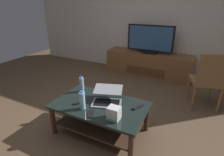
{
  "coord_description": "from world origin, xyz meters",
  "views": [
    {
      "loc": [
        1.12,
        -1.72,
        1.6
      ],
      "look_at": [
        0.05,
        0.43,
        0.57
      ],
      "focal_mm": 28.48,
      "sensor_mm": 36.0,
      "label": 1
    }
  ],
  "objects_px": {
    "television": "(150,40)",
    "dining_chair": "(208,79)",
    "router_box": "(114,113)",
    "water_bottle_near": "(82,85)",
    "water_bottle_far": "(82,101)",
    "soundbar_remote": "(80,102)",
    "laptop": "(107,97)",
    "media_cabinet": "(148,64)",
    "coffee_table": "(100,113)",
    "tv_remote": "(138,107)",
    "cell_phone": "(90,114)"
  },
  "relations": [
    {
      "from": "router_box",
      "to": "cell_phone",
      "type": "distance_m",
      "value": 0.29
    },
    {
      "from": "dining_chair",
      "to": "water_bottle_near",
      "type": "height_order",
      "value": "dining_chair"
    },
    {
      "from": "water_bottle_near",
      "to": "tv_remote",
      "type": "relative_size",
      "value": 1.46
    },
    {
      "from": "media_cabinet",
      "to": "laptop",
      "type": "relative_size",
      "value": 4.1
    },
    {
      "from": "water_bottle_near",
      "to": "tv_remote",
      "type": "distance_m",
      "value": 0.86
    },
    {
      "from": "coffee_table",
      "to": "tv_remote",
      "type": "relative_size",
      "value": 7.29
    },
    {
      "from": "television",
      "to": "dining_chair",
      "type": "xyz_separation_m",
      "value": [
        1.21,
        -0.98,
        -0.32
      ]
    },
    {
      "from": "dining_chair",
      "to": "soundbar_remote",
      "type": "relative_size",
      "value": 5.82
    },
    {
      "from": "water_bottle_near",
      "to": "water_bottle_far",
      "type": "height_order",
      "value": "water_bottle_far"
    },
    {
      "from": "water_bottle_far",
      "to": "dining_chair",
      "type": "bearing_deg",
      "value": 46.89
    },
    {
      "from": "dining_chair",
      "to": "television",
      "type": "bearing_deg",
      "value": 140.91
    },
    {
      "from": "television",
      "to": "water_bottle_far",
      "type": "relative_size",
      "value": 4.31
    },
    {
      "from": "water_bottle_near",
      "to": "coffee_table",
      "type": "bearing_deg",
      "value": -24.71
    },
    {
      "from": "coffee_table",
      "to": "laptop",
      "type": "distance_m",
      "value": 0.22
    },
    {
      "from": "laptop",
      "to": "water_bottle_far",
      "type": "bearing_deg",
      "value": -124.71
    },
    {
      "from": "dining_chair",
      "to": "router_box",
      "type": "xyz_separation_m",
      "value": [
        -0.91,
        -1.45,
        -0.02
      ]
    },
    {
      "from": "router_box",
      "to": "tv_remote",
      "type": "relative_size",
      "value": 0.93
    },
    {
      "from": "tv_remote",
      "to": "soundbar_remote",
      "type": "bearing_deg",
      "value": -137.48
    },
    {
      "from": "laptop",
      "to": "coffee_table",
      "type": "bearing_deg",
      "value": -119.25
    },
    {
      "from": "coffee_table",
      "to": "cell_phone",
      "type": "xyz_separation_m",
      "value": [
        0.01,
        -0.25,
        0.13
      ]
    },
    {
      "from": "router_box",
      "to": "soundbar_remote",
      "type": "relative_size",
      "value": 0.93
    },
    {
      "from": "water_bottle_far",
      "to": "soundbar_remote",
      "type": "bearing_deg",
      "value": 139.96
    },
    {
      "from": "dining_chair",
      "to": "cell_phone",
      "type": "relative_size",
      "value": 6.66
    },
    {
      "from": "water_bottle_near",
      "to": "cell_phone",
      "type": "bearing_deg",
      "value": -46.15
    },
    {
      "from": "water_bottle_near",
      "to": "television",
      "type": "bearing_deg",
      "value": 79.06
    },
    {
      "from": "dining_chair",
      "to": "media_cabinet",
      "type": "bearing_deg",
      "value": 140.3
    },
    {
      "from": "router_box",
      "to": "tv_remote",
      "type": "xyz_separation_m",
      "value": [
        0.16,
        0.33,
        -0.06
      ]
    },
    {
      "from": "media_cabinet",
      "to": "water_bottle_far",
      "type": "height_order",
      "value": "water_bottle_far"
    },
    {
      "from": "media_cabinet",
      "to": "water_bottle_far",
      "type": "bearing_deg",
      "value": -93.11
    },
    {
      "from": "dining_chair",
      "to": "cell_phone",
      "type": "distance_m",
      "value": 1.91
    },
    {
      "from": "cell_phone",
      "to": "soundbar_remote",
      "type": "relative_size",
      "value": 0.88
    },
    {
      "from": "television",
      "to": "water_bottle_near",
      "type": "bearing_deg",
      "value": -100.94
    },
    {
      "from": "television",
      "to": "router_box",
      "type": "bearing_deg",
      "value": -83.07
    },
    {
      "from": "coffee_table",
      "to": "water_bottle_near",
      "type": "distance_m",
      "value": 0.5
    },
    {
      "from": "tv_remote",
      "to": "soundbar_remote",
      "type": "distance_m",
      "value": 0.73
    },
    {
      "from": "coffee_table",
      "to": "water_bottle_far",
      "type": "height_order",
      "value": "water_bottle_far"
    },
    {
      "from": "cell_phone",
      "to": "coffee_table",
      "type": "bearing_deg",
      "value": 71.51
    },
    {
      "from": "television",
      "to": "tv_remote",
      "type": "bearing_deg",
      "value": -77.66
    },
    {
      "from": "coffee_table",
      "to": "water_bottle_near",
      "type": "relative_size",
      "value": 4.99
    },
    {
      "from": "water_bottle_near",
      "to": "soundbar_remote",
      "type": "height_order",
      "value": "water_bottle_near"
    },
    {
      "from": "water_bottle_far",
      "to": "media_cabinet",
      "type": "bearing_deg",
      "value": 86.89
    },
    {
      "from": "television",
      "to": "tv_remote",
      "type": "distance_m",
      "value": 2.18
    },
    {
      "from": "router_box",
      "to": "water_bottle_far",
      "type": "xyz_separation_m",
      "value": [
        -0.43,
        0.01,
        0.04
      ]
    },
    {
      "from": "coffee_table",
      "to": "water_bottle_near",
      "type": "xyz_separation_m",
      "value": [
        -0.4,
        0.18,
        0.24
      ]
    },
    {
      "from": "television",
      "to": "laptop",
      "type": "relative_size",
      "value": 2.16
    },
    {
      "from": "water_bottle_far",
      "to": "cell_phone",
      "type": "xyz_separation_m",
      "value": [
        0.15,
        -0.06,
        -0.11
      ]
    },
    {
      "from": "dining_chair",
      "to": "soundbar_remote",
      "type": "xyz_separation_m",
      "value": [
        -1.45,
        -1.34,
        -0.08
      ]
    },
    {
      "from": "media_cabinet",
      "to": "coffee_table",
      "type": "bearing_deg",
      "value": -89.84
    },
    {
      "from": "water_bottle_near",
      "to": "tv_remote",
      "type": "xyz_separation_m",
      "value": [
        0.85,
        -0.05,
        -0.1
      ]
    },
    {
      "from": "router_box",
      "to": "dining_chair",
      "type": "bearing_deg",
      "value": 57.74
    }
  ]
}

